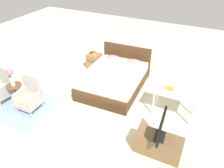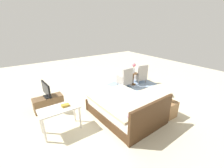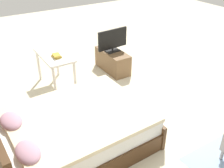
{
  "view_description": "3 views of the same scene",
  "coord_description": "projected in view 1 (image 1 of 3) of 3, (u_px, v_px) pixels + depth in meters",
  "views": [
    {
      "loc": [
        2.41,
        -3.89,
        3.77
      ],
      "look_at": [
        0.4,
        0.31,
        0.69
      ],
      "focal_mm": 35.0,
      "sensor_mm": 36.0,
      "label": 1
    },
    {
      "loc": [
        2.78,
        4.24,
        2.79
      ],
      "look_at": [
        -0.06,
        0.22,
        0.79
      ],
      "focal_mm": 24.0,
      "sensor_mm": 36.0,
      "label": 2
    },
    {
      "loc": [
        -2.72,
        2.22,
        2.82
      ],
      "look_at": [
        0.4,
        0.27,
        0.68
      ],
      "focal_mm": 42.0,
      "sensor_mm": 36.0,
      "label": 3
    }
  ],
  "objects": [
    {
      "name": "armchair_by_window_left",
      "position": [
        2.0,
        87.0,
        6.01
      ],
      "size": [
        0.61,
        0.61,
        0.92
      ],
      "color": "#ADA8A3",
      "rests_on": "floor_rug"
    },
    {
      "name": "book_stack",
      "position": [
        169.0,
        88.0,
        5.32
      ],
      "size": [
        0.22,
        0.16,
        0.06
      ],
      "color": "#B79333",
      "rests_on": "vanity_desk"
    },
    {
      "name": "table_lamp",
      "position": [
        94.0,
        48.0,
        7.3
      ],
      "size": [
        0.22,
        0.22,
        0.33
      ],
      "color": "tan",
      "rests_on": "nightstand"
    },
    {
      "name": "vanity_desk",
      "position": [
        175.0,
        95.0,
        5.32
      ],
      "size": [
        1.04,
        0.52,
        0.73
      ],
      "color": "silver",
      "rests_on": "ground_plane"
    },
    {
      "name": "ground_plane",
      "position": [
        94.0,
        108.0,
        5.87
      ],
      "size": [
        16.0,
        16.0,
        0.0
      ],
      "primitive_type": "plane",
      "color": "beige"
    },
    {
      "name": "bed",
      "position": [
        115.0,
        78.0,
        6.55
      ],
      "size": [
        1.67,
        2.22,
        0.96
      ],
      "color": "#472D19",
      "rests_on": "ground_plane"
    },
    {
      "name": "tv_stand",
      "position": [
        158.0,
        145.0,
        4.5
      ],
      "size": [
        0.96,
        0.4,
        0.48
      ],
      "color": "brown",
      "rests_on": "ground_plane"
    },
    {
      "name": "flower_vase",
      "position": [
        11.0,
        76.0,
        5.56
      ],
      "size": [
        0.17,
        0.17,
        0.48
      ],
      "color": "silver",
      "rests_on": "side_table"
    },
    {
      "name": "side_table",
      "position": [
        16.0,
        92.0,
        5.84
      ],
      "size": [
        0.4,
        0.4,
        0.59
      ],
      "color": "brown",
      "rests_on": "ground_plane"
    },
    {
      "name": "floor_rug",
      "position": [
        17.0,
        104.0,
        5.99
      ],
      "size": [
        2.1,
        1.5,
        0.01
      ],
      "color": "#8EA8C6",
      "rests_on": "ground_plane"
    },
    {
      "name": "nightstand",
      "position": [
        94.0,
        61.0,
        7.56
      ],
      "size": [
        0.44,
        0.41,
        0.53
      ],
      "color": "#997047",
      "rests_on": "ground_plane"
    },
    {
      "name": "tv_flatscreen",
      "position": [
        161.0,
        127.0,
        4.22
      ],
      "size": [
        0.22,
        0.75,
        0.51
      ],
      "color": "black",
      "rests_on": "tv_stand"
    },
    {
      "name": "armchair_by_window_right",
      "position": [
        29.0,
        97.0,
        5.65
      ],
      "size": [
        0.54,
        0.54,
        0.92
      ],
      "color": "#ADA8A3",
      "rests_on": "floor_rug"
    }
  ]
}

